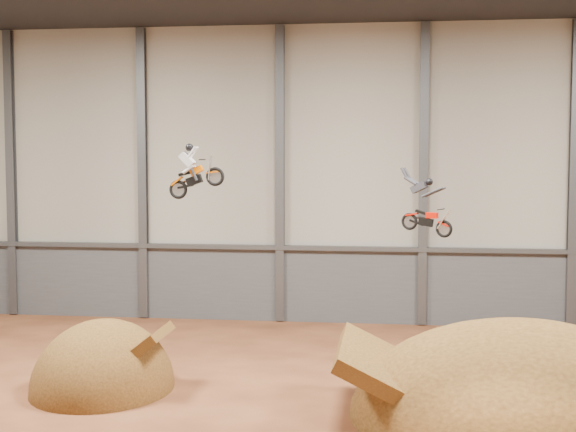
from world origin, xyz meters
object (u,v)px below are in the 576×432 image
at_px(landing_ramp, 522,420).
at_px(fmx_rider_b, 426,203).
at_px(takeoff_ramp, 103,389).
at_px(fmx_rider_a, 199,165).

distance_m(landing_ramp, fmx_rider_b, 7.68).
height_order(takeoff_ramp, fmx_rider_a, fmx_rider_a).
relative_size(takeoff_ramp, fmx_rider_a, 2.67).
distance_m(takeoff_ramp, fmx_rider_a, 8.29).
bearing_deg(fmx_rider_b, fmx_rider_a, -153.21).
bearing_deg(fmx_rider_b, takeoff_ramp, -145.64).
relative_size(takeoff_ramp, fmx_rider_b, 2.24).
distance_m(takeoff_ramp, fmx_rider_b, 12.62).
xyz_separation_m(landing_ramp, fmx_rider_b, (-2.78, 3.41, 6.30)).
distance_m(landing_ramp, fmx_rider_a, 13.34).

